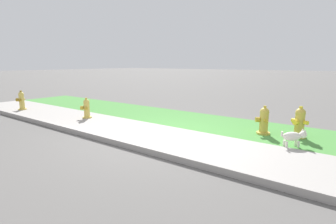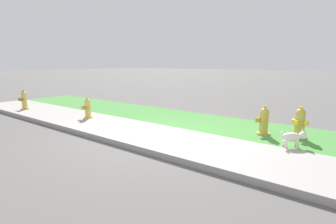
# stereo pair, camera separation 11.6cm
# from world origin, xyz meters

# --- Properties ---
(ground_plane) EXTENTS (120.00, 120.00, 0.00)m
(ground_plane) POSITION_xyz_m (0.00, 0.00, 0.00)
(ground_plane) COLOR #5B5956
(sidewalk_pavement) EXTENTS (18.00, 1.86, 0.01)m
(sidewalk_pavement) POSITION_xyz_m (0.00, 0.00, 0.01)
(sidewalk_pavement) COLOR #9E9993
(sidewalk_pavement) RESTS_ON ground
(grass_verge) EXTENTS (18.00, 2.18, 0.01)m
(grass_verge) POSITION_xyz_m (0.00, 2.02, 0.00)
(grass_verge) COLOR #47893D
(grass_verge) RESTS_ON ground
(street_curb) EXTENTS (18.00, 0.16, 0.12)m
(street_curb) POSITION_xyz_m (0.00, -1.01, 0.06)
(street_curb) COLOR #9E9993
(street_curb) RESTS_ON ground
(fire_hydrant_far_end) EXTENTS (0.33, 0.33, 0.65)m
(fire_hydrant_far_end) POSITION_xyz_m (-3.22, 0.26, 0.31)
(fire_hydrant_far_end) COLOR gold
(fire_hydrant_far_end) RESTS_ON ground
(fire_hydrant_at_driveway) EXTENTS (0.40, 0.38, 0.74)m
(fire_hydrant_at_driveway) POSITION_xyz_m (2.54, 1.91, 0.35)
(fire_hydrant_at_driveway) COLOR gold
(fire_hydrant_at_driveway) RESTS_ON ground
(fire_hydrant_mid_block) EXTENTS (0.36, 0.37, 0.70)m
(fire_hydrant_mid_block) POSITION_xyz_m (1.79, 1.70, 0.33)
(fire_hydrant_mid_block) COLOR gold
(fire_hydrant_mid_block) RESTS_ON ground
(fire_hydrant_across_street) EXTENTS (0.33, 0.33, 0.72)m
(fire_hydrant_across_street) POSITION_xyz_m (-6.37, -0.27, 0.34)
(fire_hydrant_across_street) COLOR gold
(fire_hydrant_across_street) RESTS_ON ground
(small_white_dog) EXTENTS (0.46, 0.42, 0.39)m
(small_white_dog) POSITION_xyz_m (2.61, 1.08, 0.22)
(small_white_dog) COLOR silver
(small_white_dog) RESTS_ON ground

